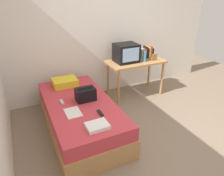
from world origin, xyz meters
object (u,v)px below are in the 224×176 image
at_px(book_row, 146,52).
at_px(magazine, 73,112).
at_px(tv, 126,53).
at_px(pillow, 65,82).
at_px(remote_dark, 100,113).
at_px(desk, 136,65).
at_px(picture_frame, 154,57).
at_px(remote_silver, 62,102).
at_px(folded_towel, 97,126).
at_px(handbag, 85,94).
at_px(water_bottle, 145,56).
at_px(bed, 80,116).

relative_size(book_row, magazine, 1.05).
height_order(tv, book_row, tv).
xyz_separation_m(pillow, magazine, (-0.13, -0.96, -0.06)).
bearing_deg(remote_dark, pillow, 100.39).
relative_size(desk, tv, 2.64).
xyz_separation_m(picture_frame, remote_silver, (-2.02, -0.45, -0.31)).
relative_size(desk, picture_frame, 8.81).
relative_size(tv, folded_towel, 1.57).
bearing_deg(picture_frame, book_row, 99.48).
bearing_deg(handbag, desk, 27.11).
distance_m(magazine, folded_towel, 0.50).
distance_m(book_row, remote_silver, 2.13).
distance_m(tv, handbag, 1.36).
bearing_deg(desk, picture_frame, -23.30).
relative_size(water_bottle, folded_towel, 0.76).
distance_m(handbag, folded_towel, 0.76).
bearing_deg(water_bottle, remote_silver, -165.13).
bearing_deg(remote_dark, water_bottle, 36.24).
xyz_separation_m(bed, magazine, (-0.17, -0.27, 0.26)).
xyz_separation_m(remote_silver, folded_towel, (0.25, -0.82, 0.01)).
height_order(handbag, folded_towel, handbag).
xyz_separation_m(tv, remote_silver, (-1.47, -0.63, -0.43)).
xyz_separation_m(water_bottle, book_row, (0.18, 0.22, 0.00)).
bearing_deg(book_row, remote_dark, -141.67).
distance_m(bed, remote_silver, 0.37).
bearing_deg(bed, water_bottle, 19.95).
height_order(tv, pillow, tv).
bearing_deg(remote_dark, picture_frame, 31.63).
relative_size(water_bottle, handbag, 0.71).
height_order(handbag, magazine, handbag).
distance_m(pillow, folded_towel, 1.43).
relative_size(bed, remote_dark, 12.82).
relative_size(desk, remote_dark, 7.44).
xyz_separation_m(tv, magazine, (-1.39, -0.99, -0.43)).
distance_m(desk, remote_silver, 1.79).
relative_size(bed, desk, 1.72).
relative_size(water_bottle, picture_frame, 1.62).
bearing_deg(magazine, desk, 30.66).
distance_m(picture_frame, handbag, 1.76).
distance_m(pillow, handbag, 0.70).
distance_m(water_bottle, remote_dark, 1.75).
bearing_deg(book_row, tv, -172.56).
xyz_separation_m(water_bottle, pillow, (-1.60, 0.13, -0.30)).
height_order(book_row, remote_dark, book_row).
distance_m(bed, remote_dark, 0.55).
xyz_separation_m(pillow, remote_dark, (0.21, -1.14, -0.05)).
height_order(desk, remote_dark, desk).
bearing_deg(bed, tv, 30.60).
bearing_deg(magazine, remote_dark, -28.69).
distance_m(bed, desk, 1.65).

